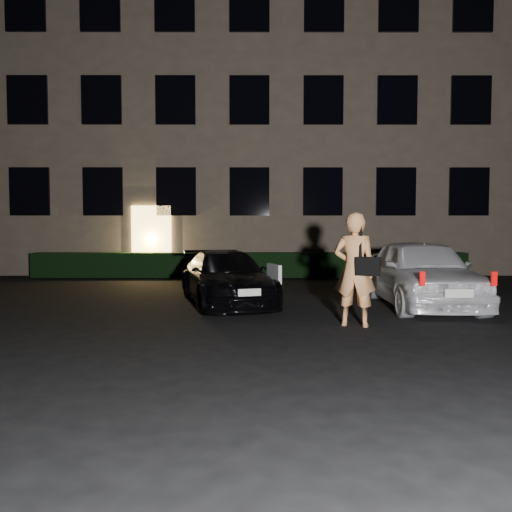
{
  "coord_description": "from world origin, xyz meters",
  "views": [
    {
      "loc": [
        0.19,
        -6.83,
        1.64
      ],
      "look_at": [
        0.21,
        2.0,
        1.18
      ],
      "focal_mm": 35.0,
      "sensor_mm": 36.0,
      "label": 1
    }
  ],
  "objects": [
    {
      "name": "ground",
      "position": [
        0.0,
        0.0,
        0.0
      ],
      "size": [
        80.0,
        80.0,
        0.0
      ],
      "primitive_type": "plane",
      "color": "black",
      "rests_on": "ground"
    },
    {
      "name": "building",
      "position": [
        -0.0,
        14.99,
        6.0
      ],
      "size": [
        20.0,
        8.11,
        12.0
      ],
      "color": "brown",
      "rests_on": "ground"
    },
    {
      "name": "hedge",
      "position": [
        0.0,
        10.5,
        0.42
      ],
      "size": [
        15.0,
        0.7,
        0.85
      ],
      "primitive_type": "cube",
      "color": "black",
      "rests_on": "ground"
    },
    {
      "name": "sedan",
      "position": [
        -0.45,
        4.15,
        0.59
      ],
      "size": [
        2.62,
        4.32,
        1.17
      ],
      "rotation": [
        0.0,
        0.0,
        0.26
      ],
      "color": "black",
      "rests_on": "ground"
    },
    {
      "name": "hatch",
      "position": [
        3.73,
        3.75,
        0.74
      ],
      "size": [
        1.83,
        4.35,
        1.47
      ],
      "rotation": [
        0.0,
        0.0,
        -0.02
      ],
      "color": "white",
      "rests_on": "ground"
    },
    {
      "name": "man",
      "position": [
        1.89,
        1.61,
        0.97
      ],
      "size": [
        0.82,
        0.69,
        1.94
      ],
      "rotation": [
        0.0,
        0.0,
        2.8
      ],
      "color": "#F49F5F",
      "rests_on": "ground"
    }
  ]
}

